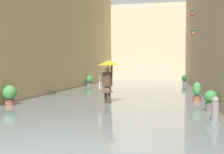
% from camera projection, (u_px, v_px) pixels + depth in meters
% --- Properties ---
extents(ground_plane, '(68.67, 68.67, 0.00)m').
position_uv_depth(ground_plane, '(131.00, 91.00, 18.84)').
color(ground_plane, '#605B56').
extents(flood_water, '(9.20, 33.47, 0.08)m').
position_uv_depth(flood_water, '(131.00, 90.00, 18.84)').
color(flood_water, slate).
rests_on(flood_water, ground_plane).
extents(building_facade_right, '(2.04, 31.47, 9.11)m').
position_uv_depth(building_facade_right, '(58.00, 24.00, 19.66)').
color(building_facade_right, tan).
rests_on(building_facade_right, ground_plane).
extents(building_facade_far, '(12.00, 1.80, 8.67)m').
position_uv_depth(building_facade_far, '(148.00, 43.00, 33.01)').
color(building_facade_far, beige).
rests_on(building_facade_far, ground_plane).
extents(person_wading, '(0.94, 0.94, 1.99)m').
position_uv_depth(person_wading, '(108.00, 73.00, 12.18)').
color(person_wading, '#4C4233').
rests_on(person_wading, ground_plane).
extents(potted_plant_near_left, '(0.44, 0.44, 0.88)m').
position_uv_depth(potted_plant_near_left, '(184.00, 80.00, 23.96)').
color(potted_plant_near_left, '#66605B').
rests_on(potted_plant_near_left, ground_plane).
extents(potted_plant_mid_right, '(0.55, 0.55, 0.88)m').
position_uv_depth(potted_plant_mid_right, '(10.00, 95.00, 11.55)').
color(potted_plant_mid_right, brown).
rests_on(potted_plant_mid_right, ground_plane).
extents(potted_plant_mid_left, '(0.37, 0.37, 0.94)m').
position_uv_depth(potted_plant_mid_left, '(197.00, 92.00, 12.70)').
color(potted_plant_mid_left, '#9E563D').
rests_on(potted_plant_mid_left, ground_plane).
extents(potted_plant_far_right, '(0.50, 0.50, 0.88)m').
position_uv_depth(potted_plant_far_right, '(90.00, 81.00, 23.03)').
color(potted_plant_far_right, '#66605B').
rests_on(potted_plant_far_right, ground_plane).
extents(potted_plant_far_left, '(0.45, 0.45, 0.81)m').
position_uv_depth(potted_plant_far_left, '(211.00, 100.00, 9.95)').
color(potted_plant_far_left, '#66605B').
rests_on(potted_plant_far_left, ground_plane).
extents(mooring_bollard, '(0.23, 0.23, 0.79)m').
position_uv_depth(mooring_bollard, '(215.00, 110.00, 8.21)').
color(mooring_bollard, gray).
rests_on(mooring_bollard, ground_plane).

